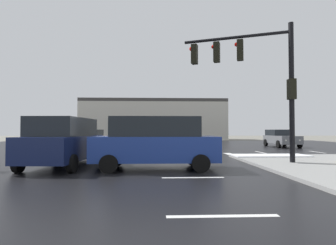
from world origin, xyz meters
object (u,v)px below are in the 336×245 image
(sedan_tan, at_px, (93,137))
(suv_blue, at_px, (155,142))
(suv_navy, at_px, (64,141))
(traffic_signal_mast, at_px, (254,69))
(sedan_black, at_px, (83,140))
(sedan_grey, at_px, (281,138))

(sedan_tan, relative_size, suv_blue, 0.95)
(suv_navy, bearing_deg, sedan_tan, 12.31)
(traffic_signal_mast, relative_size, sedan_black, 1.33)
(sedan_tan, distance_m, sedan_grey, 17.47)
(traffic_signal_mast, relative_size, suv_blue, 1.27)
(sedan_black, bearing_deg, suv_blue, -147.84)
(suv_blue, bearing_deg, traffic_signal_mast, -160.30)
(sedan_black, relative_size, suv_navy, 0.94)
(sedan_black, height_order, sedan_grey, same)
(sedan_black, xyz_separation_m, suv_blue, (5.34, -9.81, 0.24))
(traffic_signal_mast, distance_m, sedan_black, 13.28)
(suv_navy, xyz_separation_m, suv_blue, (3.79, -0.87, 0.00))
(suv_navy, distance_m, suv_blue, 3.88)
(traffic_signal_mast, distance_m, suv_navy, 8.96)
(traffic_signal_mast, distance_m, sedan_grey, 14.69)
(traffic_signal_mast, xyz_separation_m, sedan_black, (-9.85, 8.18, -3.51))
(sedan_black, distance_m, sedan_tan, 6.19)
(traffic_signal_mast, bearing_deg, suv_navy, 26.66)
(traffic_signal_mast, bearing_deg, sedan_black, -18.28)
(sedan_black, height_order, suv_navy, suv_navy)
(sedan_black, bearing_deg, traffic_signal_mast, -126.08)
(sedan_tan, bearing_deg, traffic_signal_mast, -141.33)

